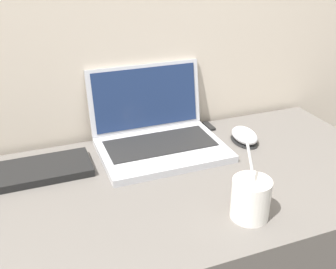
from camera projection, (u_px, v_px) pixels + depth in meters
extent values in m
cube|color=#ADADB2|center=(162.00, 150.00, 1.11)|extent=(0.35, 0.25, 0.02)
cube|color=black|center=(160.00, 143.00, 1.12)|extent=(0.30, 0.14, 0.00)
cube|color=#ADADB2|center=(146.00, 97.00, 1.18)|extent=(0.35, 0.05, 0.20)
cube|color=#19284C|center=(146.00, 98.00, 1.18)|extent=(0.32, 0.04, 0.18)
cylinder|color=silver|center=(251.00, 199.00, 0.84)|extent=(0.08, 0.08, 0.09)
cylinder|color=black|center=(252.00, 182.00, 0.82)|extent=(0.07, 0.07, 0.01)
cylinder|color=white|center=(253.00, 173.00, 0.80)|extent=(0.04, 0.04, 0.17)
ellipsoid|color=black|center=(244.00, 141.00, 1.17)|extent=(0.07, 0.11, 0.01)
ellipsoid|color=silver|center=(244.00, 135.00, 1.17)|extent=(0.06, 0.10, 0.04)
cube|color=black|center=(11.00, 175.00, 0.99)|extent=(0.40, 0.13, 0.02)
cube|color=black|center=(209.00, 126.00, 1.27)|extent=(0.02, 0.06, 0.01)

